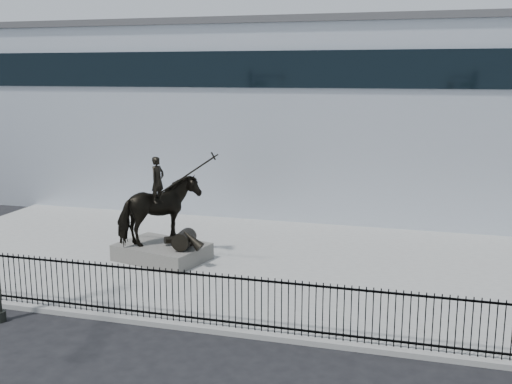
# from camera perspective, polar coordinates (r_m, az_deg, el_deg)

# --- Properties ---
(ground) EXTENTS (120.00, 120.00, 0.00)m
(ground) POSITION_cam_1_polar(r_m,az_deg,el_deg) (15.33, -2.02, -15.32)
(ground) COLOR black
(ground) RESTS_ON ground
(plaza) EXTENTS (30.00, 12.00, 0.15)m
(plaza) POSITION_cam_1_polar(r_m,az_deg,el_deg) (21.57, 3.66, -7.06)
(plaza) COLOR gray
(plaza) RESTS_ON ground
(building) EXTENTS (44.00, 14.00, 9.00)m
(building) POSITION_cam_1_polar(r_m,az_deg,el_deg) (33.39, 8.46, 7.14)
(building) COLOR silver
(building) RESTS_ON ground
(picket_fence) EXTENTS (22.10, 0.10, 1.50)m
(picket_fence) POSITION_cam_1_polar(r_m,az_deg,el_deg) (16.04, -0.67, -10.51)
(picket_fence) COLOR black
(picket_fence) RESTS_ON plaza
(statue_plinth) EXTENTS (3.53, 2.83, 0.58)m
(statue_plinth) POSITION_cam_1_polar(r_m,az_deg,el_deg) (22.20, -8.93, -5.65)
(statue_plinth) COLOR #56554F
(statue_plinth) RESTS_ON plaza
(equestrian_statue) EXTENTS (3.87, 2.90, 3.37)m
(equestrian_statue) POSITION_cam_1_polar(r_m,az_deg,el_deg) (21.77, -8.93, -1.87)
(equestrian_statue) COLOR black
(equestrian_statue) RESTS_ON statue_plinth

